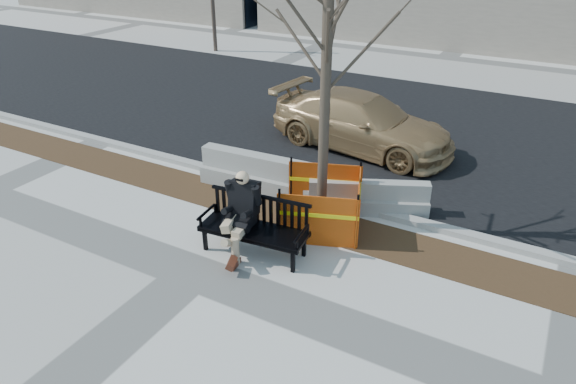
# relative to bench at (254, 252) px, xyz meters

# --- Properties ---
(ground) EXTENTS (120.00, 120.00, 0.00)m
(ground) POSITION_rel_bench_xyz_m (-0.63, -1.05, 0.00)
(ground) COLOR beige
(ground) RESTS_ON ground
(mulch_strip) EXTENTS (40.00, 1.20, 0.02)m
(mulch_strip) POSITION_rel_bench_xyz_m (-0.63, 1.55, 0.00)
(mulch_strip) COLOR #47301C
(mulch_strip) RESTS_ON ground
(asphalt_street) EXTENTS (60.00, 10.40, 0.01)m
(asphalt_street) POSITION_rel_bench_xyz_m (-0.63, 7.75, 0.00)
(asphalt_street) COLOR black
(asphalt_street) RESTS_ON ground
(curb) EXTENTS (60.00, 0.25, 0.12)m
(curb) POSITION_rel_bench_xyz_m (-0.63, 2.50, 0.06)
(curb) COLOR #9E9B93
(curb) RESTS_ON ground
(bench) EXTENTS (2.15, 0.96, 1.11)m
(bench) POSITION_rel_bench_xyz_m (0.00, 0.00, 0.00)
(bench) COLOR black
(bench) RESTS_ON ground
(seated_man) EXTENTS (0.80, 1.21, 1.59)m
(seated_man) POSITION_rel_bench_xyz_m (-0.28, 0.03, 0.00)
(seated_man) COLOR black
(seated_man) RESTS_ON ground
(tree_fence) EXTENTS (3.01, 3.01, 5.87)m
(tree_fence) POSITION_rel_bench_xyz_m (0.68, 1.49, 0.00)
(tree_fence) COLOR #DA4B10
(tree_fence) RESTS_ON ground
(sedan) EXTENTS (5.35, 2.73, 1.49)m
(sedan) POSITION_rel_bench_xyz_m (-0.16, 5.76, 0.00)
(sedan) COLOR #A37F51
(sedan) RESTS_ON ground
(jersey_barrier_left) EXTENTS (3.14, 0.79, 0.89)m
(jersey_barrier_left) POSITION_rel_bench_xyz_m (-1.17, 2.25, 0.00)
(jersey_barrier_left) COLOR #99968F
(jersey_barrier_left) RESTS_ON ground
(jersey_barrier_right) EXTENTS (2.53, 1.53, 0.73)m
(jersey_barrier_right) POSITION_rel_bench_xyz_m (1.31, 2.52, 0.00)
(jersey_barrier_right) COLOR gray
(jersey_barrier_right) RESTS_ON ground
(far_tree_left) EXTENTS (2.64, 2.64, 5.66)m
(far_tree_left) POSITION_rel_bench_xyz_m (-10.77, 13.53, 0.00)
(far_tree_left) COLOR #4E3D32
(far_tree_left) RESTS_ON ground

